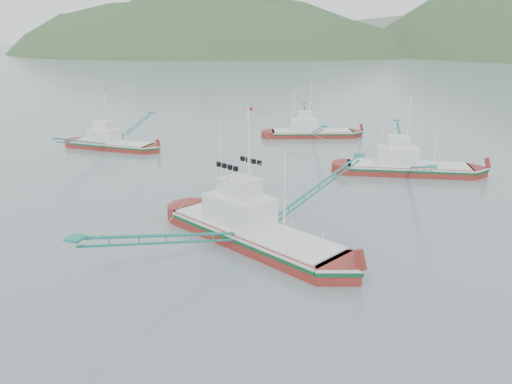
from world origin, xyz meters
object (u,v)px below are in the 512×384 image
(bg_boat_left, at_px, (110,140))
(bg_boat_right, at_px, (408,159))
(main_boat, at_px, (252,215))
(bg_boat_far, at_px, (312,125))

(bg_boat_left, bearing_deg, bg_boat_right, 0.47)
(bg_boat_right, bearing_deg, main_boat, -123.65)
(bg_boat_right, bearing_deg, bg_boat_left, 169.08)
(main_boat, height_order, bg_boat_right, main_boat)
(main_boat, bearing_deg, bg_boat_left, 166.29)
(bg_boat_right, xyz_separation_m, bg_boat_far, (-16.36, 17.59, 0.05))
(main_boat, distance_m, bg_boat_far, 43.83)
(bg_boat_left, relative_size, bg_boat_right, 0.88)
(bg_boat_left, xyz_separation_m, bg_boat_right, (41.48, 1.21, 0.62))
(main_boat, xyz_separation_m, bg_boat_right, (9.91, 25.75, -0.56))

